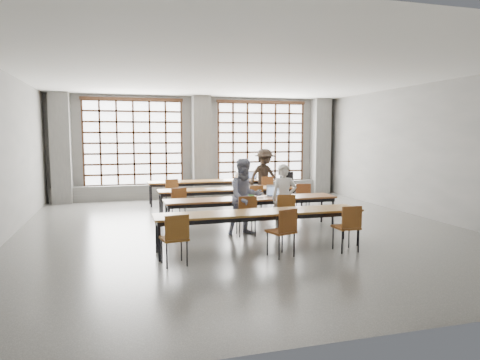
% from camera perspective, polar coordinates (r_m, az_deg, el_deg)
% --- Properties ---
extents(floor, '(11.00, 11.00, 0.00)m').
position_cam_1_polar(floor, '(9.96, 0.45, -6.54)').
color(floor, '#52524F').
rests_on(floor, ground).
extents(ceiling, '(11.00, 11.00, 0.00)m').
position_cam_1_polar(ceiling, '(9.82, 0.47, 13.83)').
color(ceiling, silver).
rests_on(ceiling, floor).
extents(wall_back, '(10.00, 0.00, 10.00)m').
position_cam_1_polar(wall_back, '(15.09, -5.39, 4.40)').
color(wall_back, '#5F5F5C').
rests_on(wall_back, floor).
extents(wall_front, '(10.00, 0.00, 10.00)m').
position_cam_1_polar(wall_front, '(4.72, 19.41, 0.63)').
color(wall_front, '#5F5F5C').
rests_on(wall_front, floor).
extents(wall_right, '(0.00, 11.00, 11.00)m').
position_cam_1_polar(wall_right, '(12.12, 23.85, 3.53)').
color(wall_right, '#5F5F5C').
rests_on(wall_right, floor).
extents(column_left, '(0.60, 0.55, 3.50)m').
position_cam_1_polar(column_left, '(14.68, -22.78, 3.92)').
color(column_left, '#585856').
rests_on(column_left, floor).
extents(column_mid, '(0.60, 0.55, 3.50)m').
position_cam_1_polar(column_mid, '(14.82, -5.19, 4.38)').
color(column_mid, '#585856').
rests_on(column_mid, floor).
extents(column_right, '(0.60, 0.55, 3.50)m').
position_cam_1_polar(column_right, '(16.25, 10.65, 4.44)').
color(column_right, '#585856').
rests_on(column_right, floor).
extents(window_left, '(3.32, 0.12, 3.00)m').
position_cam_1_polar(window_left, '(14.77, -13.99, 4.80)').
color(window_left, white).
rests_on(window_left, wall_back).
extents(window_right, '(3.32, 0.12, 3.00)m').
position_cam_1_polar(window_right, '(15.57, 2.86, 5.02)').
color(window_right, white).
rests_on(window_right, wall_back).
extents(sill_ledge, '(9.80, 0.35, 0.50)m').
position_cam_1_polar(sill_ledge, '(15.01, -5.20, -1.35)').
color(sill_ledge, '#585856').
rests_on(sill_ledge, floor).
extents(desk_row_a, '(4.00, 0.70, 0.73)m').
position_cam_1_polar(desk_row_a, '(13.64, -3.79, -0.32)').
color(desk_row_a, brown).
rests_on(desk_row_a, floor).
extents(desk_row_b, '(4.00, 0.70, 0.73)m').
position_cam_1_polar(desk_row_b, '(11.61, -1.04, -1.42)').
color(desk_row_b, brown).
rests_on(desk_row_b, floor).
extents(desk_row_c, '(4.00, 0.70, 0.73)m').
position_cam_1_polar(desk_row_c, '(9.84, 1.56, -2.76)').
color(desk_row_c, brown).
rests_on(desk_row_c, floor).
extents(desk_row_d, '(4.00, 0.70, 0.73)m').
position_cam_1_polar(desk_row_d, '(8.12, 2.75, -4.65)').
color(desk_row_d, brown).
rests_on(desk_row_d, floor).
extents(chair_back_left, '(0.51, 0.51, 0.88)m').
position_cam_1_polar(chair_back_left, '(12.82, -9.25, -1.37)').
color(chair_back_left, brown).
rests_on(chair_back_left, floor).
extents(chair_back_mid, '(0.52, 0.52, 0.88)m').
position_cam_1_polar(chair_back_mid, '(13.24, 0.08, -1.06)').
color(chair_back_mid, brown).
rests_on(chair_back_mid, floor).
extents(chair_back_right, '(0.46, 0.46, 0.88)m').
position_cam_1_polar(chair_back_right, '(13.48, 3.47, -0.94)').
color(chair_back_right, brown).
rests_on(chair_back_right, floor).
extents(chair_mid_left, '(0.51, 0.52, 0.88)m').
position_cam_1_polar(chair_mid_left, '(10.72, -8.38, -2.79)').
color(chair_mid_left, brown).
rests_on(chair_mid_left, floor).
extents(chair_mid_centre, '(0.51, 0.51, 0.88)m').
position_cam_1_polar(chair_mid_centre, '(11.15, 1.87, -2.40)').
color(chair_mid_centre, brown).
rests_on(chair_mid_centre, floor).
extents(chair_mid_right, '(0.49, 0.50, 0.88)m').
position_cam_1_polar(chair_mid_right, '(11.63, 8.30, -2.11)').
color(chair_mid_right, maroon).
rests_on(chair_mid_right, floor).
extents(chair_front_left, '(0.45, 0.46, 0.88)m').
position_cam_1_polar(chair_front_left, '(9.18, 0.89, -4.21)').
color(chair_front_left, brown).
rests_on(chair_front_left, floor).
extents(chair_front_right, '(0.50, 0.50, 0.88)m').
position_cam_1_polar(chair_front_right, '(9.47, 6.06, -3.93)').
color(chair_front_right, brown).
rests_on(chair_front_right, floor).
extents(chair_near_left, '(0.47, 0.48, 0.88)m').
position_cam_1_polar(chair_near_left, '(7.17, -8.62, -7.18)').
color(chair_near_left, brown).
rests_on(chair_near_left, floor).
extents(chair_near_mid, '(0.53, 0.53, 0.88)m').
position_cam_1_polar(chair_near_mid, '(7.64, 5.84, -6.32)').
color(chair_near_mid, brown).
rests_on(chair_near_mid, floor).
extents(chair_near_right, '(0.42, 0.43, 0.88)m').
position_cam_1_polar(chair_near_right, '(8.19, 14.23, -5.65)').
color(chair_near_right, brown).
rests_on(chair_near_right, floor).
extents(student_male, '(0.64, 0.51, 1.53)m').
position_cam_1_polar(student_male, '(9.56, 5.89, -2.46)').
color(student_male, silver).
rests_on(student_male, floor).
extents(student_female, '(0.87, 0.72, 1.66)m').
position_cam_1_polar(student_female, '(9.26, 0.71, -2.28)').
color(student_female, '#19204D').
rests_on(student_female, floor).
extents(student_back, '(1.25, 0.90, 1.73)m').
position_cam_1_polar(student_back, '(13.56, 3.27, 0.51)').
color(student_back, black).
rests_on(student_back, floor).
extents(laptop_front, '(0.46, 0.43, 0.26)m').
position_cam_1_polar(laptop_front, '(10.10, 4.51, -1.82)').
color(laptop_front, '#B4B4B9').
rests_on(laptop_front, desk_row_c).
extents(laptop_back, '(0.42, 0.38, 0.26)m').
position_cam_1_polar(laptop_back, '(14.07, 1.55, 0.40)').
color(laptop_back, silver).
rests_on(laptop_back, desk_row_a).
extents(mouse, '(0.11, 0.09, 0.04)m').
position_cam_1_polar(mouse, '(10.13, 6.73, -2.07)').
color(mouse, silver).
rests_on(mouse, desk_row_c).
extents(green_box, '(0.25, 0.10, 0.09)m').
position_cam_1_polar(green_box, '(9.89, 1.14, -2.07)').
color(green_box, green).
rests_on(green_box, desk_row_c).
extents(phone, '(0.14, 0.10, 0.01)m').
position_cam_1_polar(phone, '(9.79, 2.74, -2.38)').
color(phone, black).
rests_on(phone, desk_row_c).
extents(paper_sheet_a, '(0.35, 0.29, 0.00)m').
position_cam_1_polar(paper_sheet_a, '(11.51, -3.99, -1.16)').
color(paper_sheet_a, silver).
rests_on(paper_sheet_a, desk_row_b).
extents(paper_sheet_b, '(0.30, 0.22, 0.00)m').
position_cam_1_polar(paper_sheet_b, '(11.48, -2.42, -1.17)').
color(paper_sheet_b, white).
rests_on(paper_sheet_b, desk_row_b).
extents(paper_sheet_c, '(0.34, 0.27, 0.00)m').
position_cam_1_polar(paper_sheet_c, '(11.63, -0.56, -1.08)').
color(paper_sheet_c, white).
rests_on(paper_sheet_c, desk_row_b).
extents(backpack, '(0.37, 0.29, 0.40)m').
position_cam_1_polar(backpack, '(12.13, 6.23, 0.13)').
color(backpack, black).
rests_on(backpack, desk_row_b).
extents(plastic_bag, '(0.30, 0.26, 0.29)m').
position_cam_1_polar(plastic_bag, '(13.88, -0.20, 0.67)').
color(plastic_bag, white).
rests_on(plastic_bag, desk_row_a).
extents(red_pouch, '(0.22, 0.15, 0.06)m').
position_cam_1_polar(red_pouch, '(7.26, -8.78, -7.32)').
color(red_pouch, maroon).
rests_on(red_pouch, chair_near_left).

